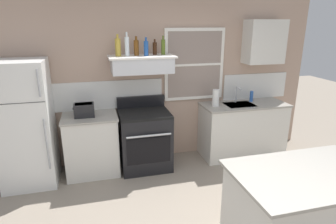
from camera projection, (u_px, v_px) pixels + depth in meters
name	position (u px, v px, depth m)	size (l,w,h in m)	color
back_wall	(157.00, 78.00, 4.61)	(5.40, 0.11, 2.70)	tan
refrigerator	(26.00, 124.00, 3.93)	(0.70, 0.72, 1.75)	white
counter_left_of_stove	(92.00, 144.00, 4.32)	(0.79, 0.63, 0.91)	silver
toaster	(84.00, 110.00, 4.12)	(0.30, 0.20, 0.19)	black
stove_range	(145.00, 139.00, 4.48)	(0.76, 0.69, 1.09)	black
range_hood_shelf	(142.00, 64.00, 4.22)	(0.96, 0.52, 0.24)	silver
bottle_champagne_gold_foil	(118.00, 47.00, 4.07)	(0.08, 0.08, 0.31)	#B29333
bottle_clear_tall	(127.00, 46.00, 4.07)	(0.06, 0.06, 0.33)	silver
bottle_amber_wine	(136.00, 47.00, 4.15)	(0.07, 0.07, 0.27)	brown
bottle_blue_liqueur	(146.00, 48.00, 4.11)	(0.07, 0.07, 0.26)	#1E478C
bottle_brown_stout	(155.00, 48.00, 4.25)	(0.06, 0.06, 0.23)	#381E0F
bottle_olive_oil_square	(163.00, 47.00, 4.26)	(0.06, 0.06, 0.28)	#4C601E
counter_right_with_sink	(242.00, 129.00, 4.93)	(1.43, 0.63, 0.91)	silver
sink_faucet	(237.00, 92.00, 4.80)	(0.03, 0.17, 0.28)	silver
paper_towel_roll	(216.00, 98.00, 4.62)	(0.11, 0.11, 0.27)	white
dish_soap_bottle	(251.00, 96.00, 4.90)	(0.06, 0.06, 0.18)	blue
kitchen_island	(303.00, 215.00, 2.75)	(1.40, 0.90, 0.91)	silver
upper_cabinet_right	(264.00, 42.00, 4.70)	(0.64, 0.32, 0.70)	silver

